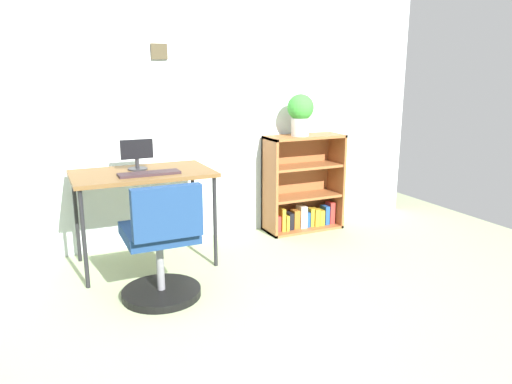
{
  "coord_description": "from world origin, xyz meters",
  "views": [
    {
      "loc": [
        -0.92,
        -1.89,
        1.45
      ],
      "look_at": [
        0.49,
        1.16,
        0.62
      ],
      "focal_mm": 34.09,
      "sensor_mm": 36.0,
      "label": 1
    }
  ],
  "objects": [
    {
      "name": "ground_plane",
      "position": [
        0.0,
        0.0,
        0.0
      ],
      "size": [
        6.24,
        6.24,
        0.0
      ],
      "primitive_type": "plane",
      "color": "#95A779"
    },
    {
      "name": "wall_back",
      "position": [
        0.0,
        2.15,
        1.21
      ],
      "size": [
        5.2,
        0.12,
        2.43
      ],
      "color": "silver",
      "rests_on": "ground_plane"
    },
    {
      "name": "desk",
      "position": [
        -0.2,
        1.69,
        0.67
      ],
      "size": [
        1.02,
        0.62,
        0.73
      ],
      "color": "brown",
      "rests_on": "ground_plane"
    },
    {
      "name": "potted_plant_on_shelf",
      "position": [
        1.27,
        1.9,
        1.1
      ],
      "size": [
        0.24,
        0.24,
        0.37
      ],
      "color": "#B7B2A8",
      "rests_on": "bookshelf_low"
    },
    {
      "name": "keyboard",
      "position": [
        -0.18,
        1.55,
        0.74
      ],
      "size": [
        0.44,
        0.14,
        0.02
      ],
      "primitive_type": "cube",
      "color": "#2E2022",
      "rests_on": "desk"
    },
    {
      "name": "monitor",
      "position": [
        -0.22,
        1.77,
        0.85
      ],
      "size": [
        0.24,
        0.15,
        0.23
      ],
      "color": "#262628",
      "rests_on": "desk"
    },
    {
      "name": "bookshelf_low",
      "position": [
        1.33,
        1.96,
        0.39
      ],
      "size": [
        0.73,
        0.3,
        0.89
      ],
      "color": "brown",
      "rests_on": "ground_plane"
    },
    {
      "name": "office_chair",
      "position": [
        -0.24,
        1.01,
        0.34
      ],
      "size": [
        0.52,
        0.55,
        0.8
      ],
      "color": "black",
      "rests_on": "ground_plane"
    }
  ]
}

